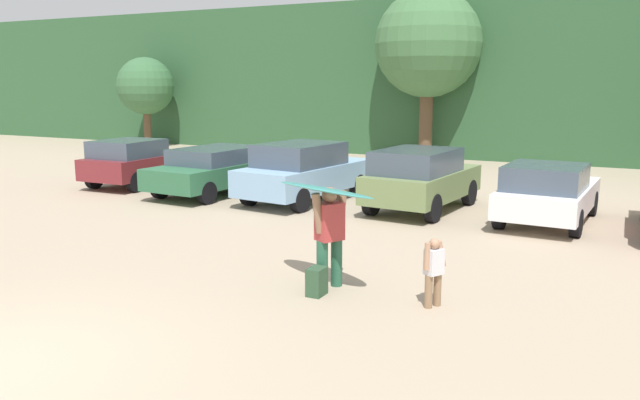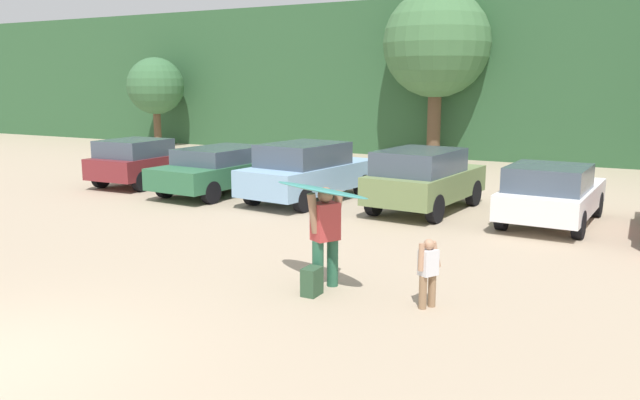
# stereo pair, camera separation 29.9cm
# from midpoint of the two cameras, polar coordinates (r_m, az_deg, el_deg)

# --- Properties ---
(hillside_ridge) EXTENTS (108.00, 12.00, 6.96)m
(hillside_ridge) POSITION_cam_midpoint_polar(r_m,az_deg,el_deg) (33.98, 15.43, 10.42)
(hillside_ridge) COLOR #2D5633
(hillside_ridge) RESTS_ON ground_plane
(tree_far_left) EXTENTS (2.92, 2.92, 4.59)m
(tree_far_left) POSITION_cam_midpoint_polar(r_m,az_deg,el_deg) (34.41, -15.62, 9.79)
(tree_far_left) COLOR brown
(tree_far_left) RESTS_ON ground_plane
(tree_center_left) EXTENTS (4.52, 4.52, 7.19)m
(tree_center_left) POSITION_cam_midpoint_polar(r_m,az_deg,el_deg) (27.91, 9.36, 13.61)
(tree_center_left) COLOR brown
(tree_center_left) RESTS_ON ground_plane
(parked_car_maroon) EXTENTS (1.96, 3.95, 1.52)m
(parked_car_maroon) POSITION_cam_midpoint_polar(r_m,az_deg,el_deg) (21.58, -16.37, 3.36)
(parked_car_maroon) COLOR maroon
(parked_car_maroon) RESTS_ON ground_plane
(parked_car_forest_green) EXTENTS (2.27, 4.66, 1.40)m
(parked_car_forest_green) POSITION_cam_midpoint_polar(r_m,az_deg,el_deg) (19.43, -9.67, 2.78)
(parked_car_forest_green) COLOR #2D6642
(parked_car_forest_green) RESTS_ON ground_plane
(parked_car_sky_blue) EXTENTS (2.43, 4.63, 1.66)m
(parked_car_sky_blue) POSITION_cam_midpoint_polar(r_m,az_deg,el_deg) (17.93, -1.93, 2.61)
(parked_car_sky_blue) COLOR #84ADD1
(parked_car_sky_blue) RESTS_ON ground_plane
(parked_car_olive_green) EXTENTS (2.19, 4.13, 1.64)m
(parked_car_olive_green) POSITION_cam_midpoint_polar(r_m,az_deg,el_deg) (16.72, 8.53, 1.98)
(parked_car_olive_green) COLOR #6B7F4C
(parked_car_olive_green) RESTS_ON ground_plane
(parked_car_white) EXTENTS (2.04, 4.11, 1.45)m
(parked_car_white) POSITION_cam_midpoint_polar(r_m,az_deg,el_deg) (15.96, 19.25, 0.65)
(parked_car_white) COLOR white
(parked_car_white) RESTS_ON ground_plane
(person_adult) EXTENTS (0.47, 0.66, 1.67)m
(person_adult) POSITION_cam_midpoint_polar(r_m,az_deg,el_deg) (10.30, 0.03, -2.83)
(person_adult) COLOR #26593F
(person_adult) RESTS_ON ground_plane
(person_child) EXTENTS (0.30, 0.42, 1.06)m
(person_child) POSITION_cam_midpoint_polar(r_m,az_deg,el_deg) (9.62, 9.28, -6.08)
(person_child) COLOR #8C6B4C
(person_child) RESTS_ON ground_plane
(surfboard_teal) EXTENTS (2.19, 1.36, 0.17)m
(surfboard_teal) POSITION_cam_midpoint_polar(r_m,az_deg,el_deg) (10.06, -0.44, 0.92)
(surfboard_teal) COLOR teal
(backpack_dropped) EXTENTS (0.24, 0.34, 0.45)m
(backpack_dropped) POSITION_cam_midpoint_polar(r_m,az_deg,el_deg) (10.11, -1.15, -7.32)
(backpack_dropped) COLOR #2D4C33
(backpack_dropped) RESTS_ON ground_plane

